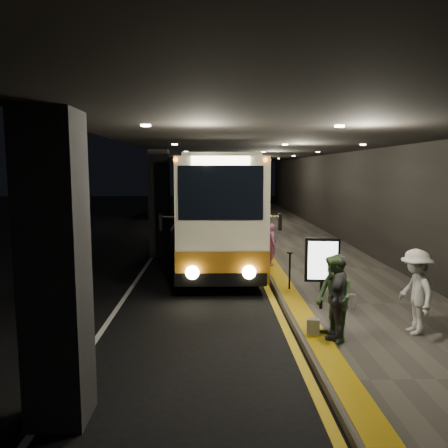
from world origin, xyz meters
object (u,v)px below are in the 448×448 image
object	(u,v)px
passenger_boarding	(271,245)
info_sign	(322,261)
coach_second	(218,197)
passenger_waiting_green	(334,299)
bag_plain	(313,327)
stanchion_post	(290,271)
coach_main	(218,211)
passenger_waiting_grey	(338,297)
bag_polka	(349,301)
passenger_waiting_white	(416,292)
coach_third	(215,185)

from	to	relation	value
passenger_boarding	info_sign	xyz separation A→B (m)	(0.58, -4.93, 0.43)
coach_second	passenger_waiting_green	size ratio (longest dim) A/B	6.42
passenger_boarding	bag_plain	bearing A→B (deg)	176.76
info_sign	stanchion_post	world-z (taller)	info_sign
coach_main	passenger_waiting_grey	bearing A→B (deg)	-76.76
coach_main	bag_polka	bearing A→B (deg)	-67.76
passenger_waiting_green	passenger_waiting_white	size ratio (longest dim) A/B	0.97
passenger_waiting_grey	stanchion_post	xyz separation A→B (m)	(-0.32, 3.74, -0.35)
passenger_waiting_green	coach_main	bearing A→B (deg)	176.95
coach_third	bag_polka	size ratio (longest dim) A/B	34.64
bag_polka	info_sign	distance (m)	1.23
passenger_waiting_white	passenger_waiting_grey	distance (m)	1.74
coach_third	stanchion_post	size ratio (longest dim) A/B	12.06
coach_third	bag_plain	world-z (taller)	coach_third
stanchion_post	bag_plain	bearing A→B (deg)	-91.78
bag_polka	coach_third	bearing A→B (deg)	94.89
bag_polka	stanchion_post	size ratio (longest dim) A/B	0.35
passenger_waiting_green	info_sign	distance (m)	2.05
passenger_boarding	coach_second	bearing A→B (deg)	3.07
coach_main	passenger_waiting_white	size ratio (longest dim) A/B	7.07
passenger_waiting_grey	stanchion_post	bearing A→B (deg)	-150.92
coach_main	passenger_waiting_green	distance (m)	9.86
coach_third	bag_polka	xyz separation A→B (m)	(3.14, -36.72, -1.61)
passenger_waiting_white	coach_main	bearing A→B (deg)	-157.71
passenger_waiting_white	bag_plain	bearing A→B (deg)	-91.05
passenger_waiting_green	bag_polka	bearing A→B (deg)	138.71
coach_third	passenger_waiting_green	distance (m)	38.80
bag_plain	passenger_waiting_green	bearing A→B (deg)	-45.84
coach_main	passenger_waiting_white	xyz separation A→B (m)	(4.04, -9.22, -0.85)
coach_main	passenger_waiting_green	world-z (taller)	coach_main
bag_polka	bag_plain	distance (m)	2.10
passenger_waiting_green	passenger_waiting_grey	size ratio (longest dim) A/B	0.98
stanchion_post	passenger_waiting_green	bearing A→B (deg)	-86.68
coach_second	bag_plain	world-z (taller)	coach_second
bag_plain	coach_main	bearing A→B (deg)	101.57
bag_polka	passenger_boarding	bearing A→B (deg)	104.48
coach_third	passenger_waiting_green	xyz separation A→B (m)	(2.20, -38.73, -0.92)
bag_polka	stanchion_post	bearing A→B (deg)	122.90
coach_second	coach_main	bearing A→B (deg)	-93.64
coach_third	stanchion_post	distance (m)	35.00
coach_third	info_sign	world-z (taller)	coach_third
coach_third	passenger_boarding	bearing A→B (deg)	-83.95
coach_second	coach_third	world-z (taller)	coach_third
passenger_waiting_green	passenger_waiting_grey	world-z (taller)	passenger_waiting_grey
passenger_boarding	bag_plain	distance (m)	6.62
coach_main	stanchion_post	bearing A→B (deg)	-71.33
bag_polka	info_sign	size ratio (longest dim) A/B	0.21
passenger_waiting_grey	stanchion_post	size ratio (longest dim) A/B	1.65
passenger_waiting_green	passenger_waiting_grey	xyz separation A→B (m)	(0.10, 0.07, 0.02)
passenger_boarding	bag_polka	size ratio (longest dim) A/B	4.10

